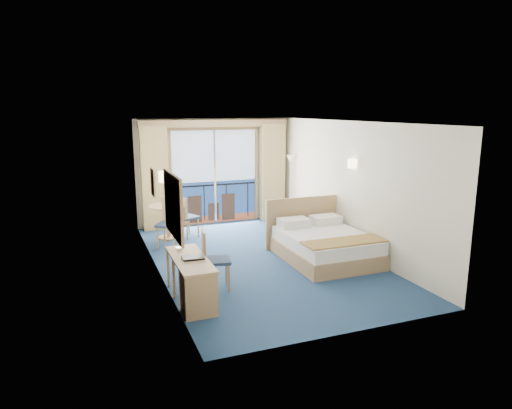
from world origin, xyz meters
name	(u,v)px	position (x,y,z in m)	size (l,w,h in m)	color
floor	(260,259)	(0.00, 0.00, 0.00)	(6.50, 6.50, 0.00)	navy
room_walls	(261,171)	(0.00, 0.00, 1.78)	(4.04, 6.54, 2.72)	silver
balcony_door	(215,179)	(-0.01, 3.22, 1.14)	(2.36, 0.03, 2.52)	navy
curtain_left	(155,178)	(-1.55, 3.07, 1.28)	(0.65, 0.22, 2.55)	#CABA70
curtain_right	(272,172)	(1.55, 3.07, 1.28)	(0.65, 0.22, 2.55)	#CABA70
pelmet	(215,123)	(0.00, 3.10, 2.58)	(3.80, 0.25, 0.18)	tan
mirror	(173,205)	(-1.97, -1.50, 1.55)	(0.05, 1.25, 0.95)	tan
wall_print	(153,182)	(-1.97, 0.45, 1.60)	(0.04, 0.42, 0.52)	tan
sconce_left	(164,177)	(-1.94, -0.60, 1.85)	(0.18, 0.18, 0.18)	#FFEBB2
sconce_right	(352,164)	(1.94, -0.15, 1.85)	(0.18, 0.18, 0.18)	#FFEBB2
bed	(324,244)	(1.19, -0.42, 0.30)	(1.72, 2.05, 1.08)	tan
nightstand	(319,228)	(1.78, 0.85, 0.26)	(0.39, 0.37, 0.52)	#A07554
phone	(319,216)	(1.75, 0.80, 0.55)	(0.17, 0.14, 0.08)	beige
armchair	(287,215)	(1.52, 2.01, 0.33)	(0.70, 0.72, 0.65)	#494E59
floor_lamp	(291,172)	(1.88, 2.63, 1.33)	(0.24, 0.24, 1.75)	silver
desk	(197,286)	(-1.74, -1.84, 0.38)	(0.51, 1.47, 0.69)	tan
desk_chair	(211,256)	(-1.31, -1.12, 0.58)	(0.52, 0.51, 1.02)	#21304D
folder	(193,257)	(-1.70, -1.47, 0.71)	(0.33, 0.25, 0.03)	black
desk_lamp	(179,230)	(-1.80, -0.95, 1.02)	(0.12, 0.12, 0.44)	silver
round_table	(168,213)	(-1.42, 2.18, 0.59)	(0.86, 0.86, 0.77)	tan
table_chair_a	(185,215)	(-1.05, 2.11, 0.54)	(0.57, 0.56, 0.96)	#21304D
table_chair_b	(170,220)	(-1.50, 1.51, 0.60)	(0.64, 0.64, 1.06)	#21304D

